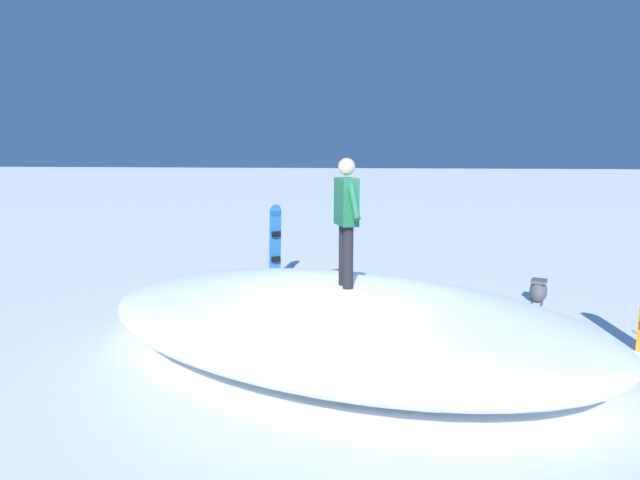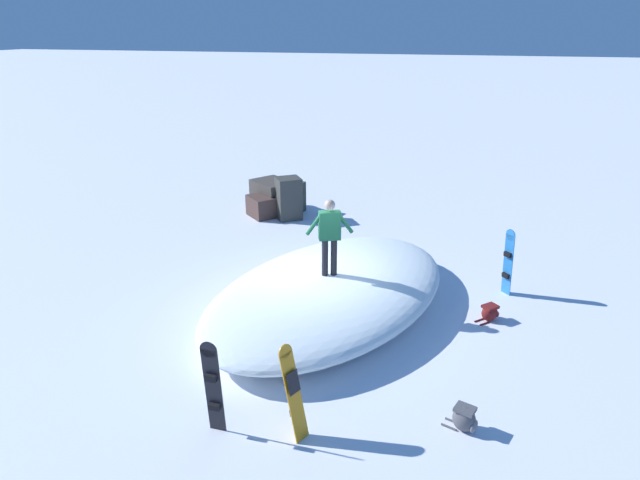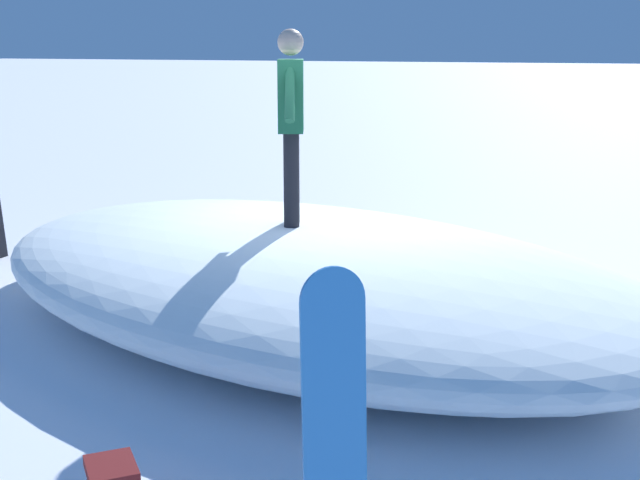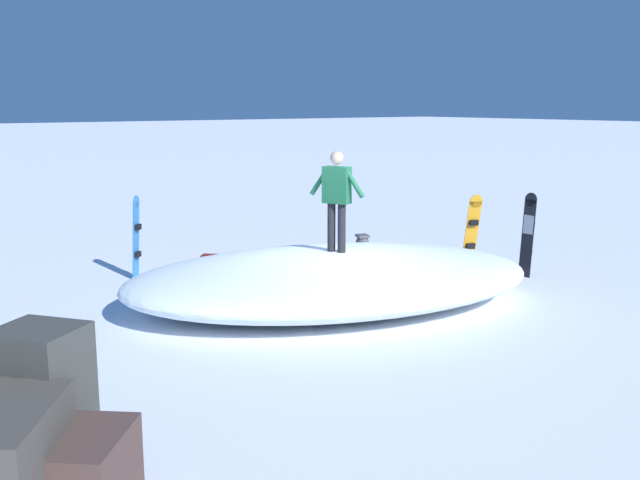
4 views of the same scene
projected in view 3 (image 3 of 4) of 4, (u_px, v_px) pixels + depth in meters
name	position (u px, v px, depth m)	size (l,w,h in m)	color
ground	(317.00, 312.00, 8.18)	(240.00, 240.00, 0.00)	white
snow_mound	(303.00, 274.00, 7.77)	(7.27, 4.32, 0.93)	white
snowboarder_standing	(291.00, 113.00, 7.48)	(0.99, 0.51, 1.75)	black
snowboard_tertiary_upright	(334.00, 457.00, 3.47)	(0.27, 0.28, 1.69)	#2672BF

